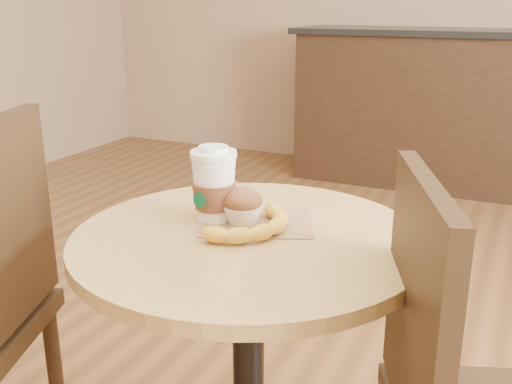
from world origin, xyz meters
TOP-DOWN VIEW (x-y plane):
  - cafe_table at (-0.10, 0.07)m, footprint 0.73×0.73m
  - service_counter at (0.00, 3.18)m, footprint 2.30×0.65m
  - kraft_bag at (-0.11, 0.13)m, footprint 0.29×0.26m
  - coffee_cup at (-0.20, 0.11)m, footprint 0.10×0.10m
  - muffin at (-0.13, 0.12)m, footprint 0.09×0.09m
  - banana at (-0.09, 0.08)m, footprint 0.23×0.28m

SIDE VIEW (x-z plane):
  - service_counter at x=0.00m, z-range 0.00..1.04m
  - cafe_table at x=-0.10m, z-range 0.17..0.92m
  - kraft_bag at x=-0.11m, z-range 0.75..0.75m
  - banana at x=-0.09m, z-range 0.75..0.79m
  - muffin at x=-0.13m, z-range 0.75..0.83m
  - coffee_cup at x=-0.20m, z-range 0.74..0.91m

